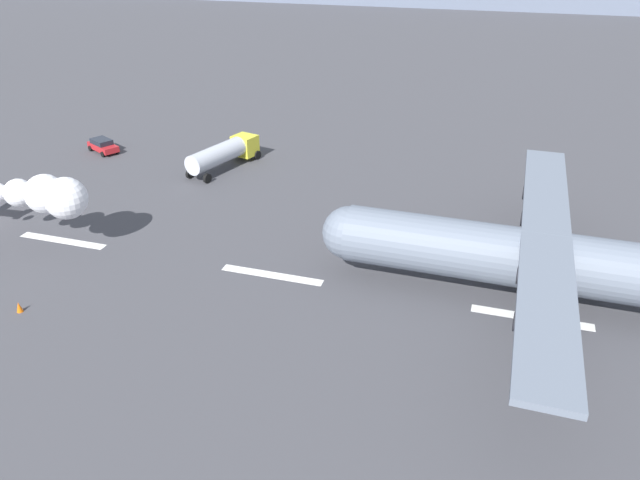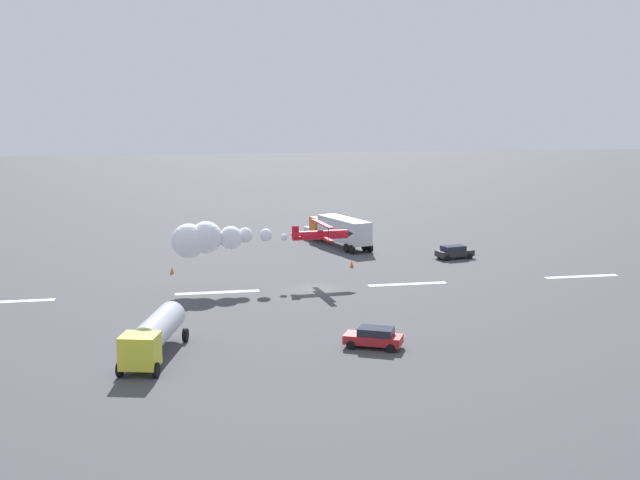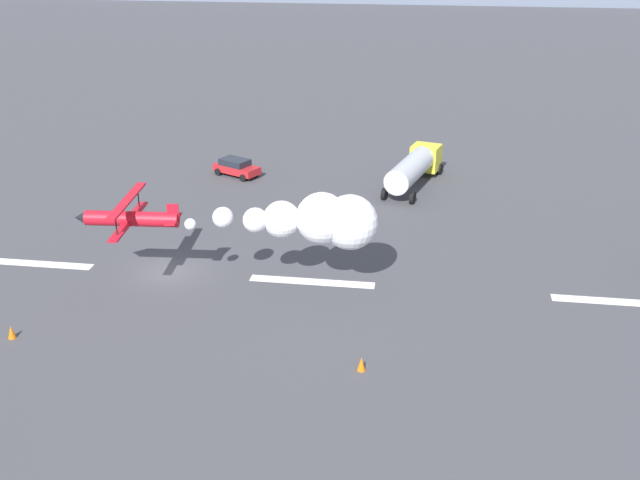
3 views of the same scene
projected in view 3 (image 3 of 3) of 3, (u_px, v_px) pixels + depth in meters
name	position (u px, v px, depth m)	size (l,w,h in m)	color
ground_plane	(170.00, 272.00, 49.46)	(440.00, 440.00, 0.00)	#424247
runway_stripe_3	(35.00, 264.00, 50.71)	(8.00, 0.90, 0.01)	white
runway_stripe_4	(312.00, 282.00, 48.20)	(8.00, 0.90, 0.01)	white
runway_stripe_5	(619.00, 302.00, 45.69)	(8.00, 0.90, 0.01)	white
stunt_biplane_red	(309.00, 220.00, 44.67)	(18.18, 6.38, 3.45)	red
fuel_tanker_truck	(414.00, 167.00, 64.45)	(5.06, 9.89, 2.90)	yellow
airport_staff_sedan	(236.00, 167.00, 67.51)	(4.56, 3.51, 1.52)	#B21E23
traffic_cone_near	(11.00, 332.00, 41.66)	(0.44, 0.44, 0.75)	orange
traffic_cone_far	(361.00, 364.00, 38.70)	(0.44, 0.44, 0.75)	orange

